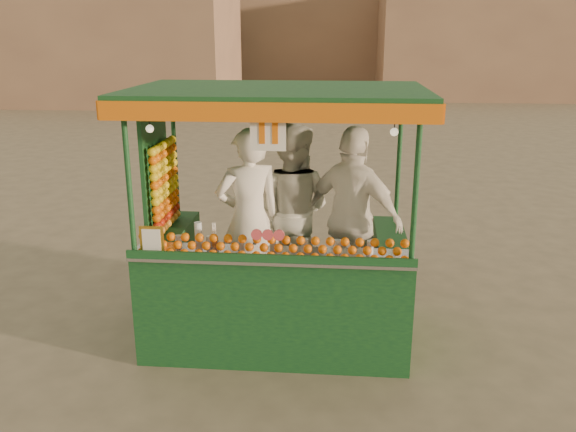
# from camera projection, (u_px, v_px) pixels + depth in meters

# --- Properties ---
(ground) EXTENTS (90.00, 90.00, 0.00)m
(ground) POSITION_uv_depth(u_px,v_px,m) (270.00, 327.00, 6.02)
(ground) COLOR brown
(ground) RESTS_ON ground
(building_left) EXTENTS (10.00, 6.00, 6.00)m
(building_left) POSITION_uv_depth(u_px,v_px,m) (112.00, 30.00, 24.91)
(building_left) COLOR #8E6C51
(building_left) RESTS_ON ground
(building_right) EXTENTS (9.00, 6.00, 5.00)m
(building_right) POSITION_uv_depth(u_px,v_px,m) (477.00, 42.00, 27.55)
(building_right) COLOR #8E6C51
(building_right) RESTS_ON ground
(building_center) EXTENTS (14.00, 7.00, 7.00)m
(building_center) POSITION_uv_depth(u_px,v_px,m) (295.00, 22.00, 33.70)
(building_center) COLOR #8E6C51
(building_center) RESTS_ON ground
(juice_cart) EXTENTS (2.66, 1.72, 2.41)m
(juice_cart) POSITION_uv_depth(u_px,v_px,m) (270.00, 263.00, 5.59)
(juice_cart) COLOR #0E341D
(juice_cart) RESTS_ON ground
(vendor_left) EXTENTS (0.76, 0.64, 1.77)m
(vendor_left) POSITION_uv_depth(u_px,v_px,m) (249.00, 219.00, 5.66)
(vendor_left) COLOR white
(vendor_left) RESTS_ON ground
(vendor_middle) EXTENTS (0.99, 0.86, 1.76)m
(vendor_middle) POSITION_uv_depth(u_px,v_px,m) (291.00, 210.00, 5.96)
(vendor_middle) COLOR silver
(vendor_middle) RESTS_ON ground
(vendor_right) EXTENTS (1.11, 0.92, 1.78)m
(vendor_right) POSITION_uv_depth(u_px,v_px,m) (353.00, 218.00, 5.67)
(vendor_right) COLOR white
(vendor_right) RESTS_ON ground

